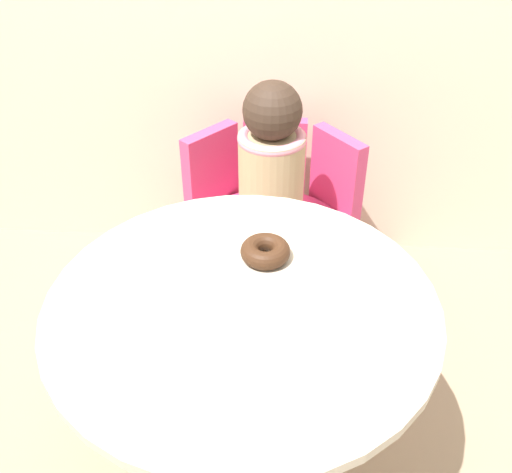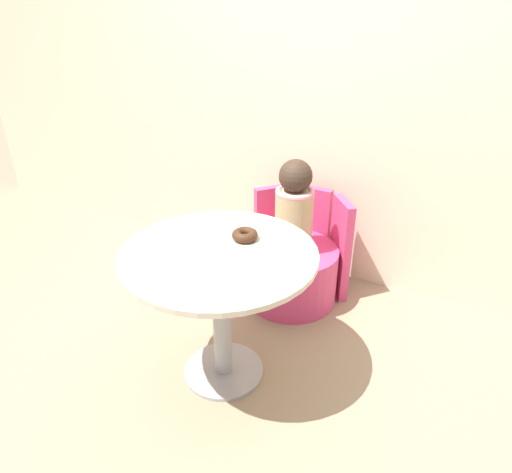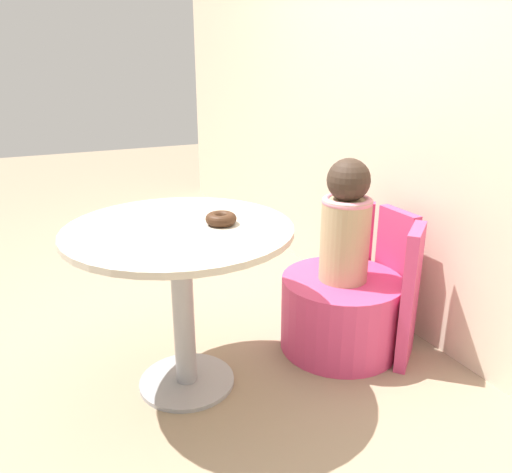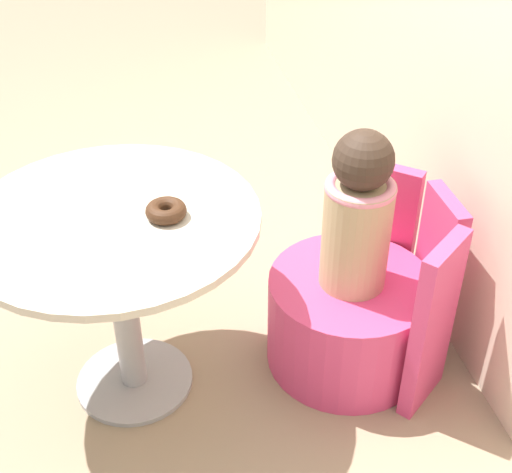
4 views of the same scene
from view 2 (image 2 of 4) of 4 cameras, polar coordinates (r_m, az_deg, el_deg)
ground_plane at (r=2.44m, az=-4.71°, el=-15.34°), size 12.00×12.00×0.00m
back_wall at (r=2.83m, az=7.30°, el=18.17°), size 6.00×0.06×2.40m
round_table at (r=2.04m, az=-4.51°, el=-5.45°), size 0.86×0.86×0.69m
tub_chair at (r=2.78m, az=4.45°, el=-4.65°), size 0.55×0.55×0.35m
booth_backrest at (r=2.90m, az=6.41°, el=-0.16°), size 0.65×0.24×0.63m
child_figure at (r=2.58m, az=4.80°, el=3.59°), size 0.22×0.22×0.55m
donut at (r=2.05m, az=-1.40°, el=0.19°), size 0.12×0.12×0.04m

